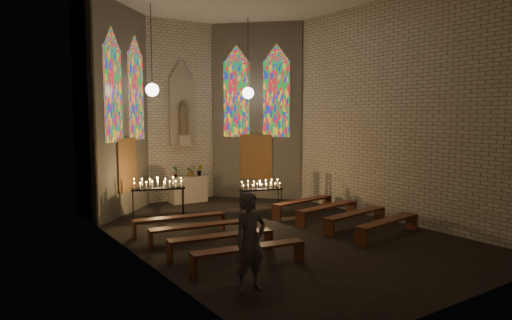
{
  "coord_description": "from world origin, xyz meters",
  "views": [
    {
      "loc": [
        -7.58,
        -10.5,
        3.35
      ],
      "look_at": [
        0.02,
        0.77,
        2.02
      ],
      "focal_mm": 32.0,
      "sensor_mm": 36.0,
      "label": 1
    }
  ],
  "objects_px": {
    "aisle_flower_pot": "(246,214)",
    "visitor": "(250,242)",
    "altar": "(188,189)",
    "votive_stand_right": "(261,187)",
    "votive_stand_left": "(158,186)"
  },
  "relations": [
    {
      "from": "votive_stand_right",
      "to": "votive_stand_left",
      "type": "bearing_deg",
      "value": 171.5
    },
    {
      "from": "votive_stand_right",
      "to": "visitor",
      "type": "height_order",
      "value": "visitor"
    },
    {
      "from": "votive_stand_left",
      "to": "visitor",
      "type": "relative_size",
      "value": 0.92
    },
    {
      "from": "aisle_flower_pot",
      "to": "visitor",
      "type": "height_order",
      "value": "visitor"
    },
    {
      "from": "votive_stand_right",
      "to": "visitor",
      "type": "bearing_deg",
      "value": -111.71
    },
    {
      "from": "aisle_flower_pot",
      "to": "visitor",
      "type": "distance_m",
      "value": 5.83
    },
    {
      "from": "votive_stand_left",
      "to": "votive_stand_right",
      "type": "xyz_separation_m",
      "value": [
        3.14,
        -1.34,
        -0.14
      ]
    },
    {
      "from": "aisle_flower_pot",
      "to": "votive_stand_right",
      "type": "height_order",
      "value": "votive_stand_right"
    },
    {
      "from": "votive_stand_right",
      "to": "visitor",
      "type": "relative_size",
      "value": 0.8
    },
    {
      "from": "aisle_flower_pot",
      "to": "votive_stand_left",
      "type": "relative_size",
      "value": 0.28
    },
    {
      "from": "visitor",
      "to": "votive_stand_left",
      "type": "bearing_deg",
      "value": 79.09
    },
    {
      "from": "altar",
      "to": "aisle_flower_pot",
      "type": "distance_m",
      "value": 3.96
    },
    {
      "from": "votive_stand_left",
      "to": "visitor",
      "type": "bearing_deg",
      "value": -79.26
    },
    {
      "from": "altar",
      "to": "votive_stand_left",
      "type": "xyz_separation_m",
      "value": [
        -2.03,
        -2.02,
        0.57
      ]
    },
    {
      "from": "aisle_flower_pot",
      "to": "altar",
      "type": "bearing_deg",
      "value": 91.95
    }
  ]
}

